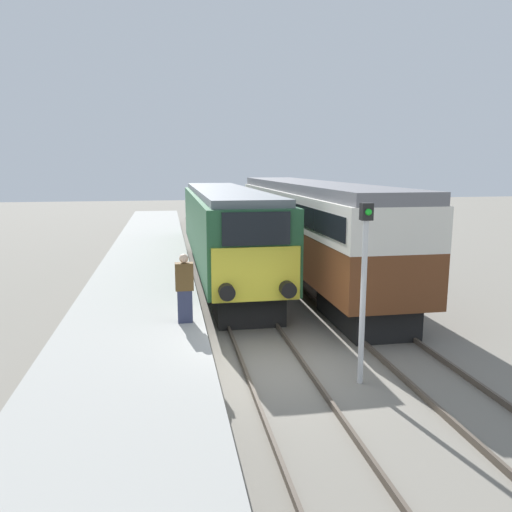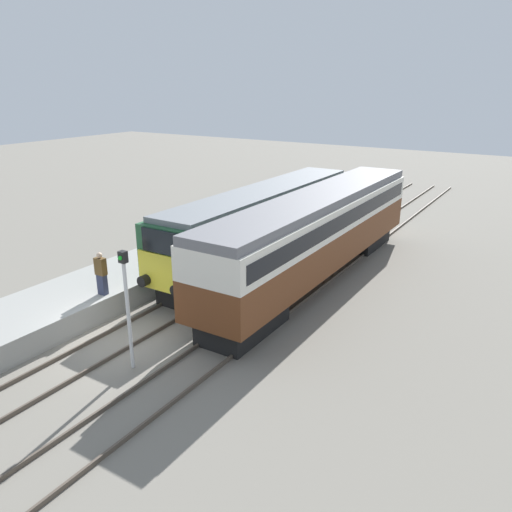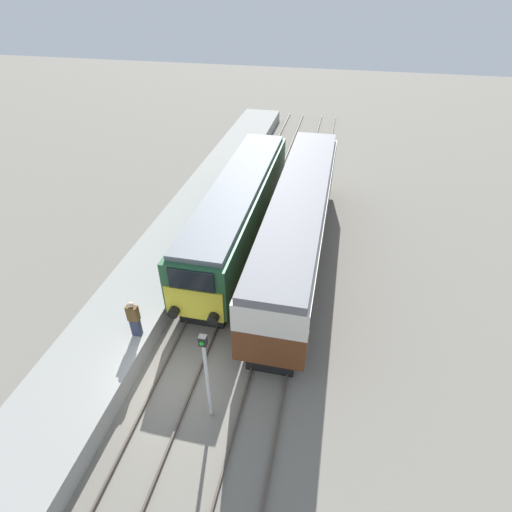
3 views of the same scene
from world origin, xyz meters
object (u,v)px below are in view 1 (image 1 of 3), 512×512
(person_on_platform, at_px, (185,289))
(passenger_carriage, at_px, (309,221))
(signal_post, at_px, (364,279))
(locomotive, at_px, (225,228))

(person_on_platform, bearing_deg, passenger_carriage, 55.60)
(person_on_platform, xyz_separation_m, signal_post, (3.71, -2.20, 0.59))
(locomotive, xyz_separation_m, person_on_platform, (-2.01, -8.81, -0.37))
(locomotive, bearing_deg, passenger_carriage, -14.92)
(locomotive, distance_m, passenger_carriage, 3.53)
(passenger_carriage, bearing_deg, signal_post, -99.55)
(signal_post, bearing_deg, person_on_platform, 149.30)
(passenger_carriage, relative_size, person_on_platform, 9.79)
(signal_post, bearing_deg, locomotive, 98.77)
(locomotive, bearing_deg, person_on_platform, -102.86)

